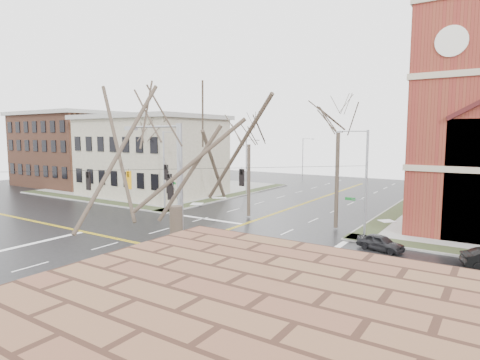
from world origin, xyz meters
The scene contains 18 objects.
ground centered at (0.00, 0.00, 0.00)m, with size 120.00×120.00×0.00m, color black.
sidewalks centered at (0.00, 0.00, 0.08)m, with size 80.00×80.00×0.17m.
road_markings centered at (0.00, 0.00, 0.01)m, with size 100.00×100.00×0.01m.
civic_building_a centered at (-22.00, 20.00, 5.50)m, with size 18.00×14.00×11.00m, color gray.
civic_building_b centered at (-42.00, 22.00, 6.00)m, with size 18.00×16.00×12.00m, color brown.
signal_pole_ne centered at (11.32, 11.50, 4.95)m, with size 2.75×0.22×9.00m.
signal_pole_nw centered at (-11.32, 11.50, 4.95)m, with size 2.75×0.22×9.00m.
signal_pole_se centered at (11.32, -11.50, 4.95)m, with size 2.75×0.22×9.00m.
span_wires centered at (0.00, 0.00, 6.20)m, with size 23.02×23.02×0.03m.
traffic_signals centered at (0.00, -0.67, 5.45)m, with size 8.21×8.26×1.30m.
streetlight_north_a centered at (-10.65, 28.00, 4.47)m, with size 2.30×0.20×8.00m.
streetlight_north_b centered at (-10.65, 48.00, 4.47)m, with size 2.30×0.20×8.00m.
cargo_van centered at (3.26, -3.90, 1.07)m, with size 2.94×5.06×1.81m.
parked_car_a centered at (13.51, 8.74, 0.61)m, with size 1.44×3.57×1.22m, color black.
tree_nw_far centered at (-14.87, 13.53, 8.58)m, with size 4.00×4.00×11.86m.
tree_nw_near centered at (-1.41, 13.69, 8.25)m, with size 4.00×4.00×11.40m.
tree_ne centered at (8.25, 13.55, 9.58)m, with size 4.00×4.00×13.27m.
tree_se centered at (13.41, -13.82, 7.24)m, with size 4.00×4.00×9.97m.
Camera 1 is at (20.87, -21.97, 8.76)m, focal length 30.00 mm.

